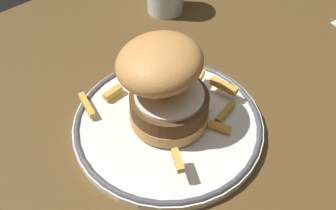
% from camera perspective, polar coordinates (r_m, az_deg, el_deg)
% --- Properties ---
extents(ground_plane, '(1.43, 0.92, 0.04)m').
position_cam_1_polar(ground_plane, '(0.53, 0.38, -8.63)').
color(ground_plane, brown).
extents(dinner_plate, '(0.26, 0.26, 0.02)m').
position_cam_1_polar(dinner_plate, '(0.54, 0.00, -2.73)').
color(dinner_plate, white).
rests_on(dinner_plate, ground_plane).
extents(burger, '(0.16, 0.16, 0.12)m').
position_cam_1_polar(burger, '(0.50, -0.61, 3.25)').
color(burger, '#CB8A4A').
rests_on(burger, dinner_plate).
extents(fries_pile, '(0.18, 0.20, 0.03)m').
position_cam_1_polar(fries_pile, '(0.55, 0.35, 1.07)').
color(fries_pile, gold).
rests_on(fries_pile, dinner_plate).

